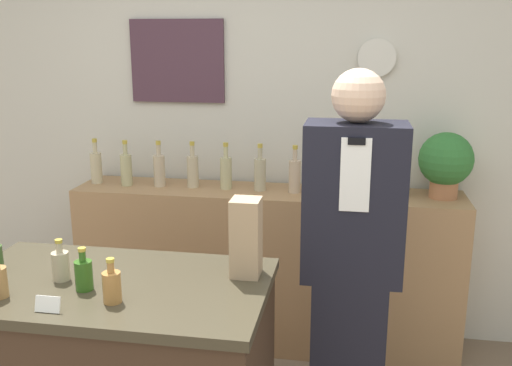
% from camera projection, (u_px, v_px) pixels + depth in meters
% --- Properties ---
extents(back_wall, '(5.20, 0.09, 2.70)m').
position_uv_depth(back_wall, '(258.00, 119.00, 3.50)').
color(back_wall, beige).
rests_on(back_wall, ground_plane).
extents(back_shelf, '(2.27, 0.40, 0.97)m').
position_uv_depth(back_shelf, '(266.00, 268.00, 3.45)').
color(back_shelf, '#9E754C').
rests_on(back_shelf, ground_plane).
extents(shopkeeper, '(0.43, 0.27, 1.72)m').
position_uv_depth(shopkeeper, '(351.00, 265.00, 2.53)').
color(shopkeeper, black).
rests_on(shopkeeper, ground_plane).
extents(potted_plant, '(0.30, 0.30, 0.37)m').
position_uv_depth(potted_plant, '(446.00, 162.00, 3.14)').
color(potted_plant, '#B27047').
rests_on(potted_plant, back_shelf).
extents(paper_bag, '(0.11, 0.12, 0.31)m').
position_uv_depth(paper_bag, '(246.00, 238.00, 2.21)').
color(paper_bag, tan).
rests_on(paper_bag, display_counter).
extents(price_card_right, '(0.09, 0.02, 0.06)m').
position_uv_depth(price_card_right, '(48.00, 304.00, 1.93)').
color(price_card_right, white).
rests_on(price_card_right, display_counter).
extents(counter_bottle_2, '(0.07, 0.07, 0.16)m').
position_uv_depth(counter_bottle_2, '(61.00, 265.00, 2.18)').
color(counter_bottle_2, tan).
rests_on(counter_bottle_2, display_counter).
extents(counter_bottle_3, '(0.07, 0.07, 0.16)m').
position_uv_depth(counter_bottle_3, '(84.00, 274.00, 2.10)').
color(counter_bottle_3, '#2C591A').
rests_on(counter_bottle_3, display_counter).
extents(counter_bottle_4, '(0.07, 0.07, 0.16)m').
position_uv_depth(counter_bottle_4, '(112.00, 286.00, 2.00)').
color(counter_bottle_4, '#A77238').
rests_on(counter_bottle_4, display_counter).
extents(shelf_bottle_0, '(0.07, 0.07, 0.28)m').
position_uv_depth(shelf_bottle_0, '(96.00, 166.00, 3.49)').
color(shelf_bottle_0, tan).
rests_on(shelf_bottle_0, back_shelf).
extents(shelf_bottle_1, '(0.07, 0.07, 0.28)m').
position_uv_depth(shelf_bottle_1, '(126.00, 169.00, 3.43)').
color(shelf_bottle_1, tan).
rests_on(shelf_bottle_1, back_shelf).
extents(shelf_bottle_2, '(0.07, 0.07, 0.28)m').
position_uv_depth(shelf_bottle_2, '(159.00, 169.00, 3.41)').
color(shelf_bottle_2, tan).
rests_on(shelf_bottle_2, back_shelf).
extents(shelf_bottle_3, '(0.07, 0.07, 0.28)m').
position_uv_depth(shelf_bottle_3, '(193.00, 170.00, 3.39)').
color(shelf_bottle_3, tan).
rests_on(shelf_bottle_3, back_shelf).
extents(shelf_bottle_4, '(0.07, 0.07, 0.28)m').
position_uv_depth(shelf_bottle_4, '(226.00, 172.00, 3.35)').
color(shelf_bottle_4, tan).
rests_on(shelf_bottle_4, back_shelf).
extents(shelf_bottle_5, '(0.07, 0.07, 0.28)m').
position_uv_depth(shelf_bottle_5, '(260.00, 173.00, 3.31)').
color(shelf_bottle_5, tan).
rests_on(shelf_bottle_5, back_shelf).
extents(shelf_bottle_6, '(0.07, 0.07, 0.28)m').
position_uv_depth(shelf_bottle_6, '(295.00, 175.00, 3.27)').
color(shelf_bottle_6, tan).
rests_on(shelf_bottle_6, back_shelf).
extents(shelf_bottle_7, '(0.07, 0.07, 0.28)m').
position_uv_depth(shelf_bottle_7, '(330.00, 176.00, 3.24)').
color(shelf_bottle_7, tan).
rests_on(shelf_bottle_7, back_shelf).
extents(shelf_bottle_8, '(0.07, 0.07, 0.28)m').
position_uv_depth(shelf_bottle_8, '(367.00, 177.00, 3.22)').
color(shelf_bottle_8, tan).
rests_on(shelf_bottle_8, back_shelf).
extents(shelf_bottle_9, '(0.07, 0.07, 0.28)m').
position_uv_depth(shelf_bottle_9, '(404.00, 178.00, 3.19)').
color(shelf_bottle_9, tan).
rests_on(shelf_bottle_9, back_shelf).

